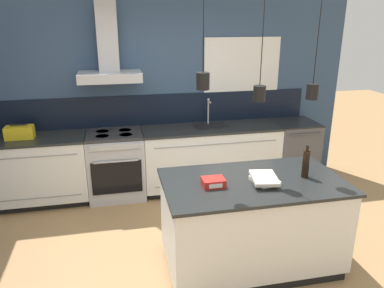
{
  "coord_description": "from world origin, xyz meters",
  "views": [
    {
      "loc": [
        -0.59,
        -3.16,
        2.37
      ],
      "look_at": [
        0.22,
        0.62,
        1.05
      ],
      "focal_mm": 35.0,
      "sensor_mm": 36.0,
      "label": 1
    }
  ],
  "objects_px": {
    "bottle_on_island": "(306,164)",
    "red_supply_box": "(213,182)",
    "book_stack": "(264,179)",
    "dishwasher": "(292,151)",
    "yellow_toolbox": "(20,132)",
    "oven_range": "(116,165)"
  },
  "relations": [
    {
      "from": "red_supply_box",
      "to": "bottle_on_island",
      "type": "bearing_deg",
      "value": 0.79
    },
    {
      "from": "dishwasher",
      "to": "yellow_toolbox",
      "type": "bearing_deg",
      "value": 180.0
    },
    {
      "from": "oven_range",
      "to": "dishwasher",
      "type": "height_order",
      "value": "same"
    },
    {
      "from": "oven_range",
      "to": "yellow_toolbox",
      "type": "relative_size",
      "value": 2.68
    },
    {
      "from": "oven_range",
      "to": "bottle_on_island",
      "type": "height_order",
      "value": "bottle_on_island"
    },
    {
      "from": "dishwasher",
      "to": "red_supply_box",
      "type": "bearing_deg",
      "value": -133.1
    },
    {
      "from": "red_supply_box",
      "to": "yellow_toolbox",
      "type": "distance_m",
      "value": 2.75
    },
    {
      "from": "bottle_on_island",
      "to": "yellow_toolbox",
      "type": "relative_size",
      "value": 0.97
    },
    {
      "from": "oven_range",
      "to": "red_supply_box",
      "type": "height_order",
      "value": "red_supply_box"
    },
    {
      "from": "oven_range",
      "to": "yellow_toolbox",
      "type": "xyz_separation_m",
      "value": [
        -1.16,
        0.0,
        0.54
      ]
    },
    {
      "from": "bottle_on_island",
      "to": "red_supply_box",
      "type": "distance_m",
      "value": 0.92
    },
    {
      "from": "dishwasher",
      "to": "book_stack",
      "type": "bearing_deg",
      "value": -123.72
    },
    {
      "from": "yellow_toolbox",
      "to": "red_supply_box",
      "type": "bearing_deg",
      "value": -42.74
    },
    {
      "from": "red_supply_box",
      "to": "dishwasher",
      "type": "bearing_deg",
      "value": 46.9
    },
    {
      "from": "dishwasher",
      "to": "bottle_on_island",
      "type": "bearing_deg",
      "value": -114.27
    },
    {
      "from": "book_stack",
      "to": "yellow_toolbox",
      "type": "relative_size",
      "value": 1.09
    },
    {
      "from": "bottle_on_island",
      "to": "yellow_toolbox",
      "type": "height_order",
      "value": "bottle_on_island"
    },
    {
      "from": "oven_range",
      "to": "dishwasher",
      "type": "distance_m",
      "value": 2.6
    },
    {
      "from": "dishwasher",
      "to": "bottle_on_island",
      "type": "relative_size",
      "value": 2.77
    },
    {
      "from": "yellow_toolbox",
      "to": "dishwasher",
      "type": "bearing_deg",
      "value": -0.0
    },
    {
      "from": "red_supply_box",
      "to": "yellow_toolbox",
      "type": "height_order",
      "value": "yellow_toolbox"
    },
    {
      "from": "book_stack",
      "to": "dishwasher",
      "type": "bearing_deg",
      "value": 56.28
    }
  ]
}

